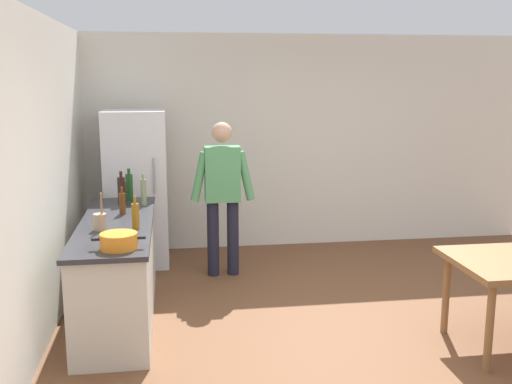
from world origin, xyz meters
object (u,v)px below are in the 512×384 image
(cooking_pot, at_px, (119,241))
(bottle_wine_dark, at_px, (121,190))
(person, at_px, (223,189))
(bottle_oil_amber, at_px, (135,216))
(refrigerator, at_px, (137,189))
(bottle_wine_green, at_px, (129,187))
(bottle_sauce_red, at_px, (124,190))
(utensil_jar, at_px, (100,221))
(bottle_vinegar_tall, at_px, (144,192))
(bottle_beer_brown, at_px, (122,203))

(cooking_pot, xyz_separation_m, bottle_wine_dark, (-0.10, 1.61, 0.09))
(person, height_order, cooking_pot, person)
(person, distance_m, bottle_oil_amber, 1.58)
(refrigerator, height_order, bottle_wine_green, refrigerator)
(bottle_sauce_red, bearing_deg, person, 1.23)
(refrigerator, relative_size, bottle_oil_amber, 6.43)
(utensil_jar, relative_size, bottle_vinegar_tall, 1.00)
(refrigerator, bearing_deg, utensil_jar, -96.27)
(bottle_oil_amber, xyz_separation_m, bottle_wine_dark, (-0.19, 1.02, 0.03))
(bottle_sauce_red, bearing_deg, bottle_oil_amber, -81.62)
(bottle_oil_amber, relative_size, bottle_beer_brown, 1.08)
(utensil_jar, xyz_separation_m, bottle_vinegar_tall, (0.33, 0.95, 0.06))
(bottle_sauce_red, height_order, bottle_vinegar_tall, bottle_vinegar_tall)
(person, xyz_separation_m, cooking_pot, (-0.96, -1.90, -0.02))
(bottle_wine_green, bearing_deg, bottle_sauce_red, 123.78)
(person, xyz_separation_m, bottle_beer_brown, (-1.01, -0.74, 0.03))
(bottle_sauce_red, bearing_deg, refrigerator, 79.91)
(bottle_oil_amber, relative_size, bottle_wine_green, 0.82)
(person, distance_m, bottle_vinegar_tall, 0.91)
(person, height_order, bottle_oil_amber, person)
(refrigerator, distance_m, bottle_beer_brown, 1.30)
(utensil_jar, height_order, bottle_oil_amber, utensil_jar)
(cooking_pot, xyz_separation_m, bottle_beer_brown, (-0.06, 1.16, 0.05))
(refrigerator, height_order, bottle_beer_brown, refrigerator)
(bottle_sauce_red, bearing_deg, bottle_vinegar_tall, -56.89)
(refrigerator, relative_size, bottle_sauce_red, 7.50)
(bottle_beer_brown, relative_size, bottle_wine_green, 0.76)
(bottle_wine_green, bearing_deg, bottle_vinegar_tall, -57.18)
(bottle_oil_amber, xyz_separation_m, bottle_beer_brown, (-0.15, 0.58, -0.01))
(cooking_pot, height_order, bottle_wine_dark, bottle_wine_dark)
(cooking_pot, distance_m, bottle_beer_brown, 1.17)
(refrigerator, bearing_deg, bottle_oil_amber, -87.28)
(refrigerator, xyz_separation_m, utensil_jar, (-0.21, -1.87, 0.08))
(utensil_jar, distance_m, bottle_wine_green, 1.21)
(bottle_oil_amber, bearing_deg, bottle_wine_green, 95.88)
(person, relative_size, utensil_jar, 5.31)
(bottle_vinegar_tall, distance_m, bottle_wine_dark, 0.23)
(person, distance_m, bottle_beer_brown, 1.25)
(bottle_vinegar_tall, height_order, bottle_beer_brown, bottle_vinegar_tall)
(bottle_sauce_red, height_order, bottle_oil_amber, bottle_oil_amber)
(person, bearing_deg, bottle_beer_brown, -143.81)
(bottle_beer_brown, bearing_deg, person, 36.19)
(person, bearing_deg, cooking_pot, -116.65)
(bottle_wine_dark, bearing_deg, bottle_vinegar_tall, -16.41)
(person, bearing_deg, bottle_wine_green, -172.80)
(refrigerator, distance_m, bottle_wine_green, 0.69)
(bottle_oil_amber, xyz_separation_m, bottle_wine_green, (-0.12, 1.20, 0.03))
(refrigerator, bearing_deg, bottle_wine_green, -92.91)
(bottle_wine_green, bearing_deg, bottle_wine_dark, -111.10)
(utensil_jar, distance_m, bottle_wine_dark, 1.02)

